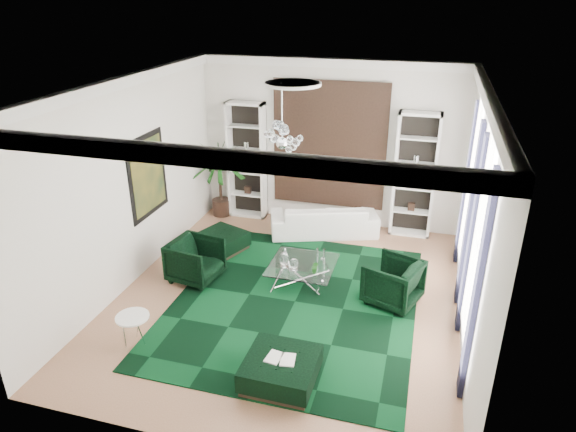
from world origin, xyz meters
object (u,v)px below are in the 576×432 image
(sofa, at_px, (324,219))
(armchair_right, at_px, (393,282))
(ottoman_front, at_px, (281,370))
(side_table, at_px, (134,330))
(ottoman_side, at_px, (222,242))
(palm, at_px, (219,169))
(coffee_table, at_px, (302,274))
(armchair_left, at_px, (195,260))

(sofa, bearing_deg, armchair_right, 106.31)
(ottoman_front, bearing_deg, side_table, 175.26)
(ottoman_side, relative_size, ottoman_front, 0.90)
(palm, bearing_deg, ottoman_side, -67.38)
(coffee_table, xyz_separation_m, palm, (-2.74, 2.62, 0.99))
(armchair_left, distance_m, armchair_right, 3.71)
(armchair_left, height_order, ottoman_side, armchair_left)
(armchair_left, xyz_separation_m, coffee_table, (2.01, 0.40, -0.20))
(ottoman_side, bearing_deg, palm, 112.62)
(armchair_left, xyz_separation_m, side_table, (-0.08, -2.08, -0.16))
(sofa, relative_size, armchair_left, 2.68)
(armchair_left, xyz_separation_m, palm, (-0.73, 3.02, 0.79))
(side_table, bearing_deg, armchair_right, 31.33)
(sofa, relative_size, armchair_right, 2.68)
(palm, bearing_deg, armchair_right, -32.30)
(armchair_right, bearing_deg, ottoman_front, -7.84)
(armchair_left, xyz_separation_m, ottoman_front, (2.38, -2.28, -0.21))
(armchair_right, bearing_deg, palm, -102.31)
(ottoman_side, bearing_deg, armchair_right, -15.37)
(armchair_left, height_order, side_table, armchair_left)
(sofa, distance_m, coffee_table, 2.28)
(coffee_table, distance_m, palm, 3.92)
(armchair_right, distance_m, coffee_table, 1.71)
(side_table, xyz_separation_m, palm, (-0.65, 5.10, 0.95))
(sofa, xyz_separation_m, palm, (-2.66, 0.36, 0.85))
(armchair_right, xyz_separation_m, palm, (-4.43, 2.80, 0.79))
(sofa, height_order, palm, palm)
(sofa, bearing_deg, palm, -27.14)
(armchair_left, relative_size, coffee_table, 0.75)
(coffee_table, bearing_deg, sofa, 91.87)
(palm, bearing_deg, coffee_table, -43.80)
(coffee_table, relative_size, side_table, 2.31)
(armchair_left, height_order, armchair_right, same)
(armchair_right, bearing_deg, ottoman_side, -85.39)
(palm, bearing_deg, sofa, -7.59)
(side_table, bearing_deg, ottoman_front, -4.74)
(armchair_right, height_order, coffee_table, armchair_right)
(ottoman_front, xyz_separation_m, palm, (-3.11, 5.31, 1.00))
(sofa, distance_m, armchair_left, 3.29)
(armchair_right, relative_size, side_table, 1.72)
(armchair_right, bearing_deg, sofa, -124.15)
(sofa, xyz_separation_m, coffee_table, (0.07, -2.27, -0.14))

